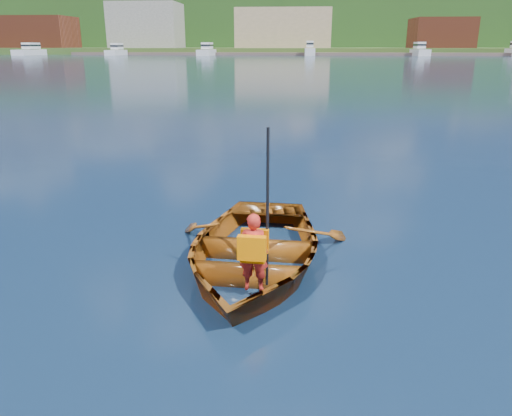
# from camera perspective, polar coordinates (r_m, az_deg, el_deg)

# --- Properties ---
(ground) EXTENTS (600.00, 600.00, 0.00)m
(ground) POSITION_cam_1_polar(r_m,az_deg,el_deg) (7.02, 6.92, -7.09)
(ground) COLOR #112543
(ground) RESTS_ON ground
(rowboat) EXTENTS (2.99, 4.01, 0.80)m
(rowboat) POSITION_cam_1_polar(r_m,az_deg,el_deg) (7.02, -0.42, -4.76)
(rowboat) COLOR brown
(rowboat) RESTS_ON ground
(child_paddler) EXTENTS (0.38, 0.35, 1.99)m
(child_paddler) POSITION_cam_1_polar(r_m,az_deg,el_deg) (6.03, -0.27, -4.85)
(child_paddler) COLOR red
(child_paddler) RESTS_ON ground
(shoreline) EXTENTS (400.00, 140.00, 22.00)m
(shoreline) POSITION_cam_1_polar(r_m,az_deg,el_deg) (243.07, 4.87, 19.83)
(shoreline) COLOR #3F6028
(shoreline) RESTS_ON ground
(dock) EXTENTS (160.01, 11.37, 0.80)m
(dock) POSITION_cam_1_polar(r_m,az_deg,el_deg) (154.72, 8.75, 17.00)
(dock) COLOR brown
(dock) RESTS_ON ground
(waterfront_buildings) EXTENTS (202.00, 16.00, 14.00)m
(waterfront_buildings) POSITION_cam_1_polar(r_m,az_deg,el_deg) (171.58, 2.16, 19.74)
(waterfront_buildings) COLOR brown
(waterfront_buildings) RESTS_ON ground
(marina_yachts) EXTENTS (144.34, 13.84, 4.30)m
(marina_yachts) POSITION_cam_1_polar(r_m,az_deg,el_deg) (150.02, 0.77, 17.54)
(marina_yachts) COLOR silver
(marina_yachts) RESTS_ON ground
(hillside_trees) EXTENTS (278.32, 77.90, 23.17)m
(hillside_trees) POSITION_cam_1_polar(r_m,az_deg,el_deg) (245.29, -6.05, 21.35)
(hillside_trees) COLOR #382314
(hillside_trees) RESTS_ON ground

